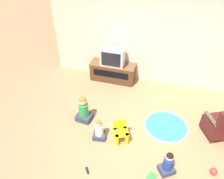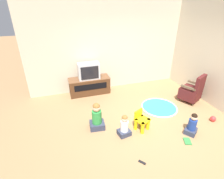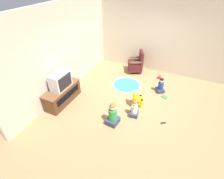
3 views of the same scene
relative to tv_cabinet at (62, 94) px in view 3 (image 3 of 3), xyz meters
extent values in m
plane|color=#9E754C|center=(1.09, -2.10, -0.29)|extent=(30.00, 30.00, 0.00)
cube|color=beige|center=(0.78, 0.32, 1.15)|extent=(5.38, 0.12, 2.88)
cube|color=beige|center=(3.41, -2.36, 1.15)|extent=(0.12, 5.48, 2.88)
cube|color=#4C2D19|center=(0.00, 0.00, -0.01)|extent=(1.32, 0.48, 0.56)
cube|color=brown|center=(0.00, 0.00, 0.26)|extent=(1.35, 0.48, 0.02)
cube|color=black|center=(0.00, -0.24, 0.06)|extent=(1.06, 0.01, 0.20)
cube|color=#B7B7BC|center=(0.00, -0.03, 0.53)|extent=(0.68, 0.35, 0.52)
cube|color=black|center=(0.00, -0.21, 0.53)|extent=(0.56, 0.02, 0.41)
cylinder|color=brown|center=(2.98, -1.16, -0.24)|extent=(0.04, 0.04, 0.10)
cylinder|color=brown|center=(2.56, -1.36, -0.24)|extent=(0.04, 0.04, 0.10)
cylinder|color=brown|center=(3.18, -1.57, -0.24)|extent=(0.04, 0.04, 0.10)
cylinder|color=brown|center=(2.76, -1.77, -0.24)|extent=(0.04, 0.04, 0.10)
cube|color=#4C1919|center=(2.87, -1.47, -0.02)|extent=(0.72, 0.72, 0.34)
cube|color=#4C1919|center=(2.97, -1.67, 0.39)|extent=(0.51, 0.32, 0.47)
cube|color=brown|center=(3.08, -1.36, 0.25)|extent=(0.26, 0.44, 0.05)
cube|color=brown|center=(2.66, -1.57, 0.25)|extent=(0.26, 0.44, 0.05)
cylinder|color=yellow|center=(0.78, -2.39, -0.14)|extent=(0.09, 0.09, 0.30)
cylinder|color=yellow|center=(0.98, -2.29, -0.14)|extent=(0.09, 0.09, 0.30)
cylinder|color=yellow|center=(0.69, -2.20, -0.14)|extent=(0.09, 0.09, 0.30)
cylinder|color=yellow|center=(0.89, -2.10, -0.14)|extent=(0.09, 0.09, 0.30)
cube|color=yellow|center=(0.84, -2.25, -0.01)|extent=(0.40, 0.40, 0.04)
cube|color=yellow|center=(0.78, -2.13, 0.11)|extent=(0.26, 0.15, 0.20)
cylinder|color=teal|center=(1.78, -1.52, -0.29)|extent=(1.06, 1.06, 0.01)
torus|color=silver|center=(1.78, -1.52, -0.28)|extent=(1.06, 1.06, 0.04)
cube|color=#33384C|center=(0.35, -2.30, -0.23)|extent=(0.31, 0.28, 0.12)
cylinder|color=silver|center=(0.35, -2.30, -0.04)|extent=(0.18, 0.18, 0.26)
sphere|color=beige|center=(0.35, -2.30, 0.16)|extent=(0.15, 0.15, 0.15)
sphere|color=olive|center=(0.35, -2.30, 0.19)|extent=(0.14, 0.14, 0.14)
cube|color=#33384C|center=(-0.19, -1.86, -0.21)|extent=(0.39, 0.35, 0.16)
cylinder|color=#2D8C3F|center=(-0.19, -1.86, 0.03)|extent=(0.24, 0.24, 0.34)
sphere|color=#D8AD8C|center=(-0.19, -1.86, 0.29)|extent=(0.19, 0.19, 0.19)
sphere|color=olive|center=(-0.19, -1.86, 0.33)|extent=(0.18, 0.18, 0.18)
cube|color=#33384C|center=(1.88, -2.74, -0.23)|extent=(0.37, 0.37, 0.12)
cylinder|color=navy|center=(1.88, -2.74, -0.03)|extent=(0.19, 0.19, 0.27)
sphere|color=beige|center=(1.88, -2.74, 0.17)|extent=(0.15, 0.15, 0.15)
sphere|color=black|center=(1.88, -2.74, 0.20)|extent=(0.14, 0.14, 0.14)
sphere|color=red|center=(2.76, -2.53, -0.22)|extent=(0.15, 0.15, 0.15)
cube|color=#337F3D|center=(1.62, -2.96, -0.28)|extent=(0.22, 0.26, 0.02)
cube|color=black|center=(0.39, -3.16, -0.28)|extent=(0.13, 0.15, 0.02)
camera|label=1|loc=(1.55, -5.36, 3.60)|focal=35.00mm
camera|label=2|loc=(-0.90, -5.26, 2.54)|focal=28.00mm
camera|label=3|loc=(-3.38, -3.31, 3.34)|focal=28.00mm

